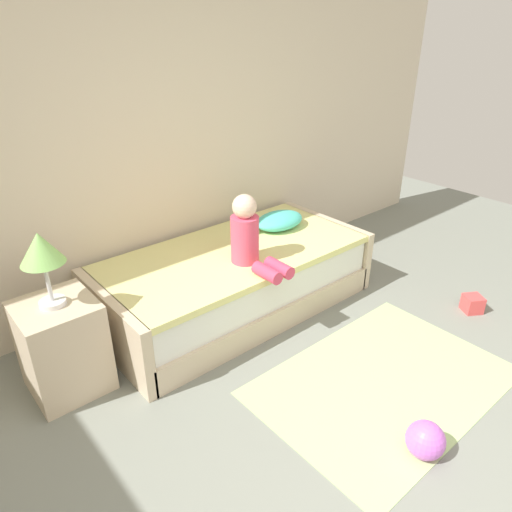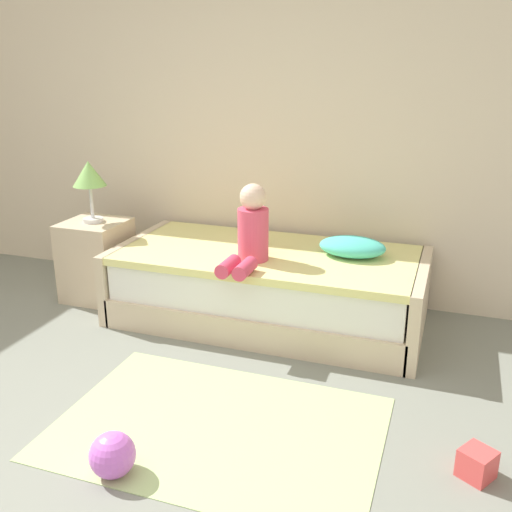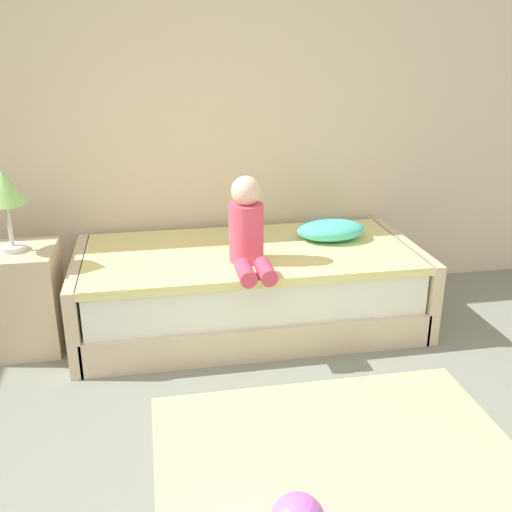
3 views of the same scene
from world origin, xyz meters
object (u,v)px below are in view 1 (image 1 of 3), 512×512
Objects in this scene: bed at (235,280)px; child_figure at (249,237)px; pillow at (279,220)px; toy_ball at (425,440)px; toy_block at (472,304)px; nightstand at (63,347)px; table_lamp at (41,252)px.

child_figure is (-0.04, -0.23, 0.46)m from bed.
pillow is 2.04m from toy_ball.
toy_ball is 1.59m from toy_block.
nightstand is 1.18× the size of child_figure.
nightstand reaches higher than toy_block.
bed is 15.82× the size of toy_block.
nightstand is 1.33× the size of table_lamp.
toy_ball is 1.54× the size of toy_block.
child_figure is 1.16× the size of pillow.
bed is 1.52m from table_lamp.
pillow is (0.55, 0.10, 0.32)m from bed.
table_lamp reaches higher than nightstand.
child_figure is (1.31, -0.19, 0.40)m from nightstand.
table_lamp is (-1.35, -0.04, 0.69)m from bed.
table_lamp is at bearing -178.19° from bed.
toy_ball is at bearing -93.27° from child_figure.
toy_block is at bearing -58.75° from pillow.
bed is 1.87m from toy_block.
child_figure is at bearing -8.09° from nightstand.
nightstand is 1.36× the size of pillow.
toy_ball is (-0.09, -1.54, -0.60)m from child_figure.
nightstand is 2.93× the size of toy_ball.
pillow is at bearing 69.86° from toy_ball.
table_lamp is 1.34m from child_figure.
bed is 10.29× the size of toy_ball.
toy_block is at bearing -23.97° from table_lamp.
child_figure is at bearing -8.09° from table_lamp.
toy_ball is at bearing -161.16° from toy_block.
pillow is (1.90, 0.14, 0.26)m from nightstand.
toy_block is at bearing 18.84° from toy_ball.
table_lamp is at bearing 156.03° from toy_block.
toy_block is (2.72, -1.21, -0.87)m from table_lamp.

